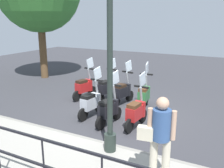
{
  "coord_description": "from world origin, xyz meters",
  "views": [
    {
      "loc": [
        -6.82,
        -3.1,
        3.03
      ],
      "look_at": [
        0.2,
        0.5,
        0.9
      ],
      "focal_mm": 40.0,
      "sensor_mm": 36.0,
      "label": 1
    }
  ],
  "objects_px": {
    "scooter_near_1": "(109,109)",
    "scooter_near_0": "(136,111)",
    "scooter_near_2": "(91,102)",
    "scooter_far_1": "(123,91)",
    "scooter_far_2": "(107,88)",
    "pedestrian_with_bag": "(160,133)",
    "scooter_far_0": "(144,95)",
    "scooter_far_3": "(84,86)",
    "lamp_post_near": "(110,60)"
  },
  "relations": [
    {
      "from": "lamp_post_near",
      "to": "scooter_near_1",
      "type": "relative_size",
      "value": 2.97
    },
    {
      "from": "scooter_near_0",
      "to": "scooter_near_1",
      "type": "relative_size",
      "value": 1.0
    },
    {
      "from": "pedestrian_with_bag",
      "to": "scooter_far_1",
      "type": "relative_size",
      "value": 1.03
    },
    {
      "from": "lamp_post_near",
      "to": "scooter_far_0",
      "type": "height_order",
      "value": "lamp_post_near"
    },
    {
      "from": "scooter_far_2",
      "to": "scooter_far_3",
      "type": "bearing_deg",
      "value": 119.81
    },
    {
      "from": "scooter_near_1",
      "to": "scooter_far_0",
      "type": "xyz_separation_m",
      "value": [
        1.74,
        -0.43,
        0.0
      ]
    },
    {
      "from": "scooter_far_0",
      "to": "scooter_far_1",
      "type": "distance_m",
      "value": 0.81
    },
    {
      "from": "scooter_near_2",
      "to": "scooter_far_2",
      "type": "xyz_separation_m",
      "value": [
        1.66,
        0.35,
        0.0
      ]
    },
    {
      "from": "scooter_near_1",
      "to": "scooter_near_0",
      "type": "bearing_deg",
      "value": -70.83
    },
    {
      "from": "scooter_far_3",
      "to": "scooter_near_0",
      "type": "bearing_deg",
      "value": -108.04
    },
    {
      "from": "scooter_far_1",
      "to": "scooter_far_2",
      "type": "distance_m",
      "value": 0.74
    },
    {
      "from": "lamp_post_near",
      "to": "scooter_far_0",
      "type": "distance_m",
      "value": 3.69
    },
    {
      "from": "lamp_post_near",
      "to": "pedestrian_with_bag",
      "type": "relative_size",
      "value": 2.87
    },
    {
      "from": "scooter_far_1",
      "to": "scooter_far_2",
      "type": "xyz_separation_m",
      "value": [
        0.16,
        0.72,
        0.0
      ]
    },
    {
      "from": "pedestrian_with_bag",
      "to": "scooter_far_0",
      "type": "xyz_separation_m",
      "value": [
        3.78,
        1.65,
        -0.6
      ]
    },
    {
      "from": "scooter_near_2",
      "to": "scooter_far_2",
      "type": "bearing_deg",
      "value": 19.37
    },
    {
      "from": "lamp_post_near",
      "to": "scooter_far_3",
      "type": "bearing_deg",
      "value": 40.88
    },
    {
      "from": "pedestrian_with_bag",
      "to": "scooter_far_0",
      "type": "distance_m",
      "value": 4.17
    },
    {
      "from": "scooter_near_2",
      "to": "scooter_far_2",
      "type": "relative_size",
      "value": 1.0
    },
    {
      "from": "pedestrian_with_bag",
      "to": "scooter_near_0",
      "type": "height_order",
      "value": "pedestrian_with_bag"
    },
    {
      "from": "scooter_far_1",
      "to": "pedestrian_with_bag",
      "type": "bearing_deg",
      "value": -135.25
    },
    {
      "from": "scooter_near_0",
      "to": "scooter_far_2",
      "type": "xyz_separation_m",
      "value": [
        1.77,
        1.88,
        0.0
      ]
    },
    {
      "from": "pedestrian_with_bag",
      "to": "scooter_far_2",
      "type": "xyz_separation_m",
      "value": [
        3.97,
        3.18,
        -0.6
      ]
    },
    {
      "from": "lamp_post_near",
      "to": "pedestrian_with_bag",
      "type": "distance_m",
      "value": 1.75
    },
    {
      "from": "lamp_post_near",
      "to": "scooter_near_0",
      "type": "height_order",
      "value": "lamp_post_near"
    },
    {
      "from": "pedestrian_with_bag",
      "to": "scooter_far_3",
      "type": "bearing_deg",
      "value": 39.21
    },
    {
      "from": "scooter_near_0",
      "to": "scooter_near_2",
      "type": "relative_size",
      "value": 1.0
    },
    {
      "from": "scooter_far_1",
      "to": "scooter_far_3",
      "type": "xyz_separation_m",
      "value": [
        -0.1,
        1.55,
        0.0
      ]
    },
    {
      "from": "scooter_near_0",
      "to": "scooter_far_2",
      "type": "bearing_deg",
      "value": 52.38
    },
    {
      "from": "scooter_far_3",
      "to": "lamp_post_near",
      "type": "bearing_deg",
      "value": -128.01
    },
    {
      "from": "scooter_near_2",
      "to": "scooter_far_3",
      "type": "height_order",
      "value": "same"
    },
    {
      "from": "pedestrian_with_bag",
      "to": "scooter_near_2",
      "type": "xyz_separation_m",
      "value": [
        2.31,
        2.83,
        -0.6
      ]
    },
    {
      "from": "scooter_near_0",
      "to": "scooter_far_1",
      "type": "height_order",
      "value": "same"
    },
    {
      "from": "scooter_far_0",
      "to": "scooter_far_1",
      "type": "xyz_separation_m",
      "value": [
        0.03,
        0.81,
        0.0
      ]
    },
    {
      "from": "pedestrian_with_bag",
      "to": "scooter_far_1",
      "type": "distance_m",
      "value": 4.58
    },
    {
      "from": "pedestrian_with_bag",
      "to": "scooter_far_0",
      "type": "height_order",
      "value": "pedestrian_with_bag"
    },
    {
      "from": "scooter_far_0",
      "to": "scooter_near_1",
      "type": "bearing_deg",
      "value": 158.93
    },
    {
      "from": "scooter_far_2",
      "to": "scooter_far_0",
      "type": "bearing_deg",
      "value": -84.56
    },
    {
      "from": "lamp_post_near",
      "to": "scooter_far_1",
      "type": "bearing_deg",
      "value": 20.19
    },
    {
      "from": "scooter_near_2",
      "to": "scooter_far_3",
      "type": "distance_m",
      "value": 1.83
    },
    {
      "from": "scooter_near_2",
      "to": "scooter_far_1",
      "type": "distance_m",
      "value": 1.55
    },
    {
      "from": "scooter_near_2",
      "to": "scooter_far_2",
      "type": "distance_m",
      "value": 1.7
    },
    {
      "from": "lamp_post_near",
      "to": "scooter_far_3",
      "type": "distance_m",
      "value": 4.54
    },
    {
      "from": "scooter_near_0",
      "to": "scooter_far_0",
      "type": "bearing_deg",
      "value": 18.1
    },
    {
      "from": "pedestrian_with_bag",
      "to": "scooter_near_2",
      "type": "distance_m",
      "value": 3.7
    },
    {
      "from": "pedestrian_with_bag",
      "to": "scooter_far_0",
      "type": "bearing_deg",
      "value": 15.62
    },
    {
      "from": "scooter_far_1",
      "to": "scooter_far_3",
      "type": "relative_size",
      "value": 1.0
    },
    {
      "from": "scooter_near_1",
      "to": "scooter_far_2",
      "type": "relative_size",
      "value": 1.0
    },
    {
      "from": "pedestrian_with_bag",
      "to": "scooter_near_2",
      "type": "height_order",
      "value": "pedestrian_with_bag"
    },
    {
      "from": "scooter_near_2",
      "to": "scooter_far_1",
      "type": "relative_size",
      "value": 1.0
    }
  ]
}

